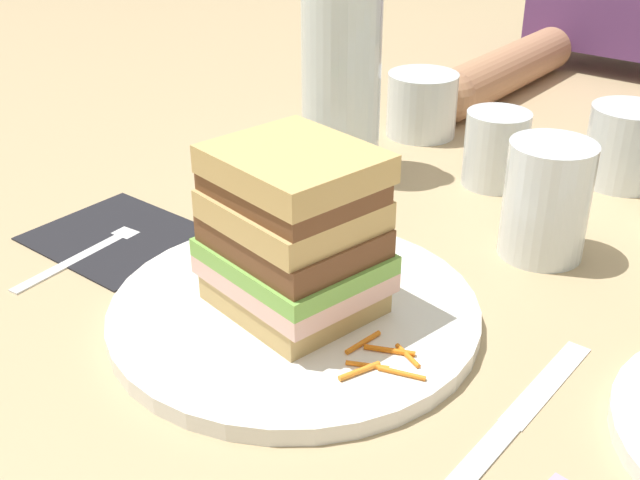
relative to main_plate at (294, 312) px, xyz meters
The scene contains 25 objects.
ground_plane 0.02m from the main_plate, 113.77° to the left, with size 3.00×3.00×0.00m, color tan.
main_plate is the anchor object (origin of this frame).
sandwich 0.06m from the main_plate, 58.28° to the left, with size 0.13×0.11×0.12m.
carrot_shred_0 0.10m from the main_plate, behind, with size 0.00×0.00×0.03m, color orange.
carrot_shred_1 0.07m from the main_plate, 158.44° to the left, with size 0.00×0.00×0.02m, color orange.
carrot_shred_2 0.08m from the main_plate, behind, with size 0.00×0.00×0.02m, color orange.
carrot_shred_3 0.08m from the main_plate, behind, with size 0.00×0.00×0.03m, color orange.
carrot_shred_4 0.09m from the main_plate, 169.29° to the left, with size 0.00×0.00×0.03m, color orange.
carrot_shred_5 0.10m from the main_plate, behind, with size 0.00×0.00×0.03m, color orange.
carrot_shred_6 0.09m from the main_plate, behind, with size 0.00×0.00×0.02m, color orange.
carrot_shred_7 0.09m from the main_plate, 166.88° to the left, with size 0.00×0.00×0.02m, color orange.
carrot_shred_8 0.11m from the main_plate, 11.36° to the right, with size 0.00×0.00×0.03m, color orange.
carrot_shred_9 0.09m from the main_plate, ahead, with size 0.00×0.00×0.03m, color orange.
carrot_shred_10 0.07m from the main_plate, ahead, with size 0.00×0.00×0.03m, color orange.
carrot_shred_11 0.09m from the main_plate, 18.35° to the right, with size 0.00×0.00×0.03m, color orange.
carrot_shred_12 0.09m from the main_plate, 23.36° to the right, with size 0.00×0.00×0.03m, color orange.
carrot_shred_13 0.10m from the main_plate, ahead, with size 0.00×0.00×0.03m, color orange.
napkin_dark 0.20m from the main_plate, behind, with size 0.14×0.12×0.00m, color black.
fork 0.20m from the main_plate, behind, with size 0.03×0.17×0.00m.
knife 0.18m from the main_plate, ahead, with size 0.02×0.20×0.00m.
juice_glass 0.23m from the main_plate, 64.66° to the left, with size 0.07×0.07×0.10m.
water_bottle 0.30m from the main_plate, 120.26° to the left, with size 0.08×0.08×0.26m.
empty_tumbler_0 0.41m from the main_plate, 109.06° to the left, with size 0.08×0.08×0.07m, color silver.
empty_tumbler_1 0.31m from the main_plate, 90.28° to the left, with size 0.06×0.06×0.07m, color silver.
empty_tumbler_2 0.40m from the main_plate, 76.10° to the left, with size 0.08×0.08×0.08m, color silver.
Camera 1 is at (0.32, -0.39, 0.32)m, focal length 44.79 mm.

